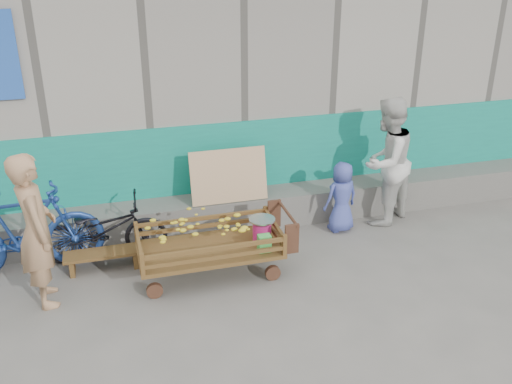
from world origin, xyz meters
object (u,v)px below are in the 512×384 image
object	(u,v)px
child	(341,197)
bicycle_blue	(23,231)
bench	(103,256)
bicycle_dark	(103,230)
banana_cart	(206,237)
vendor_man	(37,231)
woman	(386,162)

from	to	relation	value
child	bicycle_blue	bearing A→B (deg)	-10.26
bench	child	xyz separation A→B (m)	(3.09, 0.17, 0.32)
bicycle_dark	bench	bearing A→B (deg)	177.68
banana_cart	child	bearing A→B (deg)	18.42
vendor_man	bicycle_blue	bearing A→B (deg)	8.72
banana_cart	woman	size ratio (longest dim) A/B	1.01
vendor_man	bicycle_dark	bearing A→B (deg)	-52.69
woman	child	world-z (taller)	woman
woman	bench	bearing A→B (deg)	-27.57
woman	bicycle_blue	world-z (taller)	woman
bench	woman	world-z (taller)	woman
vendor_man	child	bearing A→B (deg)	-91.07
vendor_man	bicycle_blue	world-z (taller)	vendor_man
woman	banana_cart	bearing A→B (deg)	-15.67
bicycle_dark	vendor_man	bearing A→B (deg)	142.56
banana_cart	child	world-z (taller)	child
child	bicycle_blue	distance (m)	3.94
banana_cart	bicycle_blue	world-z (taller)	bicycle_blue
child	bicycle_blue	xyz separation A→B (m)	(-3.94, -0.01, 0.06)
bench	bicycle_dark	distance (m)	0.33
vendor_man	bicycle_dark	xyz separation A→B (m)	(0.64, 0.72, -0.45)
bench	bicycle_blue	size ratio (longest dim) A/B	0.50
bicycle_blue	bench	bearing A→B (deg)	-105.20
bicycle_dark	child	bearing A→B (deg)	-87.08
vendor_man	bicycle_dark	size ratio (longest dim) A/B	1.11
bench	child	distance (m)	3.11
child	bicycle_blue	size ratio (longest dim) A/B	0.54
banana_cart	child	xyz separation A→B (m)	(1.94, 0.65, -0.03)
bench	vendor_man	xyz separation A→B (m)	(-0.61, -0.49, 0.68)
banana_cart	bicycle_blue	distance (m)	2.10
child	bicycle_dark	distance (m)	3.07
vendor_man	bicycle_blue	xyz separation A→B (m)	(-0.24, 0.65, -0.31)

